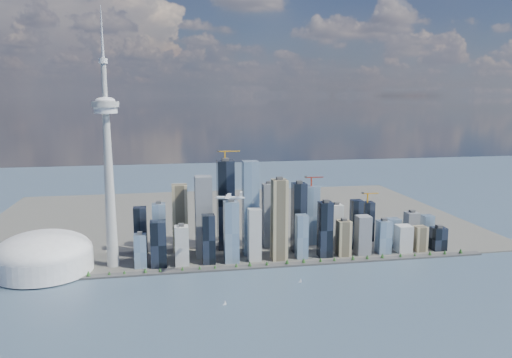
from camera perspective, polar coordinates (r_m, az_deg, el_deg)
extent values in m
plane|color=#324557|center=(882.43, 2.44, -15.47)|extent=(4000.00, 4000.00, 0.00)
cube|color=#383838|center=(1108.88, -0.45, -10.02)|extent=(1100.00, 22.00, 4.00)
cube|color=#4C4C47|center=(1536.01, -3.35, -4.50)|extent=(1400.00, 900.00, 3.00)
cylinder|color=#3F2D1E|center=(1132.97, -25.37, -10.37)|extent=(1.00, 1.00, 2.40)
cone|color=#244C1B|center=(1131.81, -25.38, -10.20)|extent=(7.20, 7.20, 8.00)
cylinder|color=#3F2D1E|center=(1113.36, -20.99, -10.42)|extent=(1.00, 1.00, 2.40)
cone|color=#244C1B|center=(1112.18, -21.00, -10.24)|extent=(7.20, 7.20, 8.00)
cylinder|color=#3F2D1E|center=(1100.25, -16.48, -10.41)|extent=(1.00, 1.00, 2.40)
cone|color=#244C1B|center=(1099.05, -16.49, -10.23)|extent=(7.20, 7.20, 8.00)
cylinder|color=#3F2D1E|center=(1093.87, -11.89, -10.33)|extent=(1.00, 1.00, 2.40)
cone|color=#244C1B|center=(1092.66, -11.90, -10.16)|extent=(7.20, 7.20, 8.00)
cylinder|color=#3F2D1E|center=(1094.33, -7.28, -10.19)|extent=(1.00, 1.00, 2.40)
cone|color=#244C1B|center=(1093.13, -7.29, -10.01)|extent=(7.20, 7.20, 8.00)
cylinder|color=#3F2D1E|center=(1101.64, -2.71, -9.99)|extent=(1.00, 1.00, 2.40)
cone|color=#244C1B|center=(1100.44, -2.71, -9.81)|extent=(7.20, 7.20, 8.00)
cylinder|color=#3F2D1E|center=(1115.64, 1.77, -9.73)|extent=(1.00, 1.00, 2.40)
cone|color=#244C1B|center=(1114.47, 1.77, -9.55)|extent=(7.20, 7.20, 8.00)
cylinder|color=#3F2D1E|center=(1136.11, 6.11, -9.42)|extent=(1.00, 1.00, 2.40)
cone|color=#244C1B|center=(1134.95, 6.11, -9.25)|extent=(7.20, 7.20, 8.00)
cylinder|color=#3F2D1E|center=(1162.69, 10.26, -9.08)|extent=(1.00, 1.00, 2.40)
cone|color=#244C1B|center=(1161.56, 10.27, -8.91)|extent=(7.20, 7.20, 8.00)
cylinder|color=#3F2D1E|center=(1194.98, 14.20, -8.70)|extent=(1.00, 1.00, 2.40)
cone|color=#244C1B|center=(1193.88, 14.21, -8.54)|extent=(7.20, 7.20, 8.00)
cylinder|color=#3F2D1E|center=(1232.53, 17.91, -8.32)|extent=(1.00, 1.00, 2.40)
cone|color=#244C1B|center=(1231.47, 17.92, -8.16)|extent=(7.20, 7.20, 8.00)
cylinder|color=#3F2D1E|center=(1274.88, 21.38, -7.92)|extent=(1.00, 1.00, 2.40)
cone|color=#244C1B|center=(1273.84, 21.39, -7.77)|extent=(7.20, 7.20, 8.00)
cube|color=black|center=(1116.37, -11.07, -7.27)|extent=(34.00, 34.00, 101.51)
cube|color=#718EAC|center=(1160.67, -11.06, -5.91)|extent=(30.00, 30.00, 129.20)
cube|color=#BBBBB6|center=(1118.55, -8.47, -7.54)|extent=(30.00, 30.00, 87.67)
cube|color=tan|center=(1210.04, -8.69, -4.42)|extent=(36.00, 36.00, 161.50)
cube|color=slate|center=(1156.04, -5.89, -4.31)|extent=(38.00, 38.00, 189.18)
cube|color=black|center=(1118.05, -5.65, -6.87)|extent=(28.00, 28.00, 110.74)
cube|color=#718EAC|center=(1119.74, -2.84, -6.07)|extent=(32.00, 32.00, 138.43)
cube|color=black|center=(1211.41, -3.51, -2.97)|extent=(40.00, 40.00, 216.87)
cube|color=#718EAC|center=(1165.53, -0.49, -3.33)|extent=(36.00, 36.00, 221.48)
cube|color=#BBBBB6|center=(1130.39, -0.05, -6.39)|extent=(28.00, 28.00, 119.97)
cube|color=tan|center=(1132.80, 2.69, -4.68)|extent=(34.00, 34.00, 184.57)
cube|color=slate|center=(1235.63, 1.59, -4.13)|extent=(30.00, 30.00, 156.88)
cube|color=black|center=(1195.14, 4.73, -4.40)|extent=(32.00, 32.00, 166.11)
cube|color=#718EAC|center=(1156.89, 5.35, -6.54)|extent=(26.00, 26.00, 101.51)
cube|color=black|center=(1167.34, 7.74, -5.73)|extent=(30.00, 30.00, 129.20)
cube|color=#718EAC|center=(1262.08, 6.27, -4.11)|extent=(34.00, 34.00, 147.66)
cube|color=#BBBBB6|center=(1231.18, 9.23, -5.41)|extent=(28.00, 28.00, 110.74)
cube|color=tan|center=(1189.62, 10.02, -6.66)|extent=(30.00, 30.00, 83.06)
cube|color=slate|center=(1206.28, 12.27, -6.27)|extent=(32.00, 32.00, 92.29)
cube|color=black|center=(1247.34, 11.41, -5.06)|extent=(26.00, 26.00, 119.97)
cube|color=#718EAC|center=(1227.82, 14.42, -6.42)|extent=(30.00, 30.00, 78.44)
cube|color=black|center=(1317.48, 12.54, -4.74)|extent=(28.00, 28.00, 101.51)
cube|color=#718EAC|center=(1293.45, 15.51, -5.86)|extent=(30.00, 30.00, 69.21)
cube|color=#BBBBB6|center=(1251.04, 16.51, -6.54)|extent=(34.00, 34.00, 64.60)
cube|color=tan|center=(1272.22, 18.32, -6.48)|extent=(28.00, 28.00, 59.99)
cube|color=slate|center=(1311.62, 17.30, -5.43)|extent=(30.00, 30.00, 83.06)
cube|color=black|center=(1294.63, 20.08, -6.41)|extent=(32.00, 32.00, 55.37)
cube|color=#718EAC|center=(1333.92, 19.02, -5.47)|extent=(26.00, 26.00, 73.83)
cube|color=black|center=(1217.51, -12.91, -5.70)|extent=(30.00, 30.00, 110.74)
cube|color=#718EAC|center=(1121.85, -13.11, -8.00)|extent=(26.00, 26.00, 73.83)
cube|color=orange|center=(1191.44, -3.56, 2.65)|extent=(3.00, 3.00, 22.00)
cube|color=orange|center=(1191.18, -3.18, 3.19)|extent=(55.00, 2.20, 2.20)
cube|color=#383838|center=(1188.15, -4.36, 3.25)|extent=(6.00, 4.00, 4.00)
cube|color=#A22A17|center=(1244.97, 6.34, -0.31)|extent=(3.00, 3.00, 22.00)
cube|color=#A22A17|center=(1245.23, 6.67, 0.20)|extent=(48.00, 2.20, 2.20)
cube|color=#383838|center=(1238.81, 5.71, 0.26)|extent=(6.00, 4.00, 4.00)
cube|color=orange|center=(1303.94, 12.64, -2.11)|extent=(3.00, 3.00, 22.00)
cube|color=orange|center=(1304.45, 12.93, -1.62)|extent=(45.00, 2.20, 2.20)
cube|color=#383838|center=(1296.27, 12.11, -1.57)|extent=(6.00, 4.00, 4.00)
cone|color=#A5A49F|center=(1114.42, -16.40, -1.21)|extent=(26.00, 26.00, 340.00)
cylinder|color=silver|center=(1096.88, -16.81, 7.56)|extent=(48.00, 48.00, 14.00)
cylinder|color=#A5A49F|center=(1096.63, -16.84, 8.18)|extent=(56.00, 56.00, 12.00)
ellipsoid|color=silver|center=(1096.53, -16.86, 8.60)|extent=(40.00, 40.00, 14.00)
cylinder|color=#A5A49F|center=(1096.93, -16.96, 10.69)|extent=(11.00, 11.00, 80.00)
cylinder|color=silver|center=(1098.78, -17.07, 12.77)|extent=(18.00, 18.00, 10.00)
cone|color=silver|center=(1104.05, -17.22, 15.77)|extent=(7.00, 7.00, 105.00)
cylinder|color=silver|center=(1163.83, -23.05, -8.66)|extent=(200.00, 200.00, 44.00)
ellipsoid|color=silver|center=(1157.46, -23.12, -7.62)|extent=(200.00, 200.00, 84.00)
cylinder|color=white|center=(989.11, -3.09, -2.14)|extent=(49.33, 17.57, 6.07)
cone|color=white|center=(992.28, -4.56, -2.12)|extent=(7.89, 7.47, 6.07)
cone|color=white|center=(986.52, -1.56, -2.16)|extent=(10.65, 8.14, 6.07)
cube|color=white|center=(988.68, -3.20, -1.96)|extent=(19.95, 53.38, 0.95)
cylinder|color=white|center=(978.84, -3.27, -2.17)|extent=(10.94, 5.79, 3.41)
cylinder|color=white|center=(999.14, -3.14, -1.93)|extent=(10.94, 5.79, 3.41)
cylinder|color=#3F3F3F|center=(979.50, -3.60, -2.16)|extent=(2.07, 7.44, 7.58)
cylinder|color=#3F3F3F|center=(999.79, -3.46, -1.92)|extent=(2.07, 7.44, 7.58)
cube|color=white|center=(985.55, -1.73, -1.82)|extent=(5.34, 1.99, 10.43)
cube|color=white|center=(984.53, -1.73, -1.51)|extent=(8.10, 17.57, 0.66)
cube|color=white|center=(928.89, -3.61, -14.13)|extent=(5.98, 2.34, 0.78)
cylinder|color=#999999|center=(927.11, -3.61, -13.88)|extent=(0.23, 0.23, 8.75)
cube|color=white|center=(1032.48, 5.06, -11.66)|extent=(6.35, 3.21, 0.81)
cylinder|color=#999999|center=(1030.80, 5.06, -11.42)|extent=(0.24, 0.24, 9.13)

